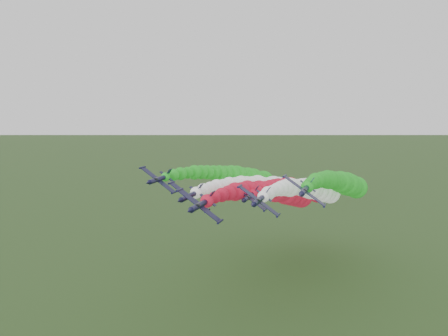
{
  "coord_description": "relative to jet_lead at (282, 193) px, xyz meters",
  "views": [
    {
      "loc": [
        24.63,
        -99.84,
        60.0
      ],
      "look_at": [
        -7.34,
        -3.04,
        46.08
      ],
      "focal_mm": 35.0,
      "sensor_mm": 36.0,
      "label": 1
    }
  ],
  "objects": [
    {
      "name": "jet_outer_right",
      "position": [
        19.72,
        11.7,
        2.38
      ],
      "size": [
        18.86,
        92.99,
        20.68
      ],
      "rotation": [
        0.0,
        0.59,
        0.0
      ],
      "color": "black",
      "rests_on": "ground"
    },
    {
      "name": "jet_outer_left",
      "position": [
        -19.2,
        17.25,
        1.94
      ],
      "size": [
        19.02,
        93.15,
        20.84
      ],
      "rotation": [
        0.0,
        0.59,
        0.0
      ],
      "color": "black",
      "rests_on": "ground"
    },
    {
      "name": "jet_inner_right",
      "position": [
        9.71,
        9.34,
        -0.11
      ],
      "size": [
        18.61,
        92.74,
        20.43
      ],
      "rotation": [
        0.0,
        0.59,
        0.0
      ],
      "color": "black",
      "rests_on": "ground"
    },
    {
      "name": "jet_lead",
      "position": [
        0.0,
        0.0,
        0.0
      ],
      "size": [
        19.16,
        93.29,
        20.98
      ],
      "rotation": [
        0.0,
        0.59,
        0.0
      ],
      "color": "black",
      "rests_on": "ground"
    },
    {
      "name": "jet_trail",
      "position": [
        3.48,
        24.67,
        -2.78
      ],
      "size": [
        19.29,
        93.42,
        21.11
      ],
      "rotation": [
        0.0,
        0.59,
        0.0
      ],
      "color": "black",
      "rests_on": "ground"
    },
    {
      "name": "jet_inner_left",
      "position": [
        -6.53,
        10.35,
        -0.46
      ],
      "size": [
        19.03,
        93.16,
        20.85
      ],
      "rotation": [
        0.0,
        0.59,
        0.0
      ],
      "color": "black",
      "rests_on": "ground"
    }
  ]
}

